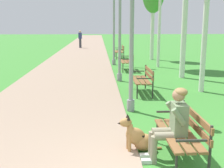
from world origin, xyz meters
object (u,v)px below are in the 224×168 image
park_bench_furthest (120,51)px  dog_shepherd (138,138)px  park_bench_far (128,60)px  person_seated_on_near_bench (172,122)px  pedestrian_distant (80,39)px  park_bench_near (184,131)px  park_bench_mid (144,78)px  lamp_post_mid (120,19)px  lamp_post_near (132,30)px  lamp_post_far (114,21)px

park_bench_furthest → dog_shepherd: park_bench_furthest is taller
park_bench_far → person_seated_on_near_bench: person_seated_on_near_bench is taller
pedestrian_distant → park_bench_near: bearing=-82.3°
park_bench_mid → lamp_post_mid: bearing=106.6°
person_seated_on_near_bench → lamp_post_mid: size_ratio=0.27×
dog_shepherd → lamp_post_mid: (0.14, 6.51, 2.16)m
park_bench_near → pedestrian_distant: size_ratio=0.91×
person_seated_on_near_bench → park_bench_near: bearing=4.9°
park_bench_near → dog_shepherd: (-0.71, 0.35, -0.25)m
lamp_post_near → park_bench_near: bearing=-78.5°
park_bench_near → lamp_post_far: 11.70m
person_seated_on_near_bench → lamp_post_far: size_ratio=0.27×
lamp_post_near → lamp_post_far: size_ratio=0.87×
lamp_post_mid → lamp_post_far: lamp_post_mid is taller
lamp_post_far → park_bench_far: bearing=-73.9°
park_bench_far → lamp_post_mid: bearing=-102.7°
park_bench_near → park_bench_mid: same height
dog_shepherd → lamp_post_far: (0.16, 11.18, 2.16)m
park_bench_far → lamp_post_far: (-0.58, 2.00, 1.90)m
person_seated_on_near_bench → pedestrian_distant: pedestrian_distant is taller
park_bench_far → park_bench_furthest: size_ratio=1.00×
park_bench_near → park_bench_far: size_ratio=1.00×
lamp_post_mid → pedestrian_distant: (-2.50, 15.79, -1.58)m
park_bench_near → person_seated_on_near_bench: bearing=-175.1°
park_bench_furthest → pedestrian_distant: (-3.11, 8.07, 0.33)m
park_bench_near → lamp_post_near: (-0.57, 2.81, 1.58)m
person_seated_on_near_bench → lamp_post_near: 3.18m
park_bench_near → lamp_post_near: 3.28m
lamp_post_far → park_bench_near: bearing=-87.3°
dog_shepherd → lamp_post_near: 3.07m
park_bench_far → pedestrian_distant: size_ratio=0.91×
park_bench_far → lamp_post_near: bearing=-95.1°
lamp_post_far → pedestrian_distant: 11.52m
park_bench_near → lamp_post_near: lamp_post_near is taller
dog_shepherd → lamp_post_far: size_ratio=0.18×
lamp_post_mid → park_bench_near: bearing=-85.3°
lamp_post_mid → park_bench_furthest: bearing=85.5°
park_bench_furthest → lamp_post_near: size_ratio=0.37×
dog_shepherd → person_seated_on_near_bench: bearing=-36.6°
park_bench_mid → park_bench_furthest: size_ratio=1.00×
park_bench_furthest → park_bench_near: bearing=-90.2°
park_bench_mid → park_bench_far: same height
park_bench_mid → dog_shepherd: bearing=-100.0°
park_bench_mid → lamp_post_near: lamp_post_near is taller
park_bench_near → lamp_post_mid: lamp_post_mid is taller
dog_shepherd → lamp_post_mid: lamp_post_mid is taller
lamp_post_mid → pedestrian_distant: size_ratio=2.84×
lamp_post_near → pedestrian_distant: lamp_post_near is taller
park_bench_near → pedestrian_distant: (-3.07, 22.66, 0.33)m
park_bench_near → lamp_post_mid: size_ratio=0.32×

